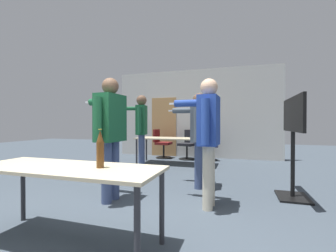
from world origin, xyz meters
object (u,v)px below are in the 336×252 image
object	(u,v)px
person_left_plaid	(141,124)
office_chair_far_left	(162,144)
tv_screen	(293,134)
office_chair_far_right	(206,147)
beer_bottle	(100,149)
person_right_polo	(198,131)
person_far_watching	(110,127)
office_chair_mid_tucked	(188,145)
person_near_casual	(208,130)

from	to	relation	value
person_left_plaid	office_chair_far_left	distance (m)	2.24
tv_screen	person_left_plaid	distance (m)	3.19
office_chair_far_right	office_chair_far_left	world-z (taller)	office_chair_far_left
tv_screen	beer_bottle	bearing A→B (deg)	-44.32
person_right_polo	beer_bottle	size ratio (longest dim) A/B	4.71
person_far_watching	person_right_polo	world-z (taller)	person_far_watching
tv_screen	office_chair_far_right	size ratio (longest dim) A/B	1.70
person_left_plaid	office_chair_far_left	bearing A→B (deg)	-7.45
office_chair_mid_tucked	office_chair_far_left	size ratio (longest dim) A/B	0.99
beer_bottle	tv_screen	bearing A→B (deg)	45.68
person_far_watching	beer_bottle	size ratio (longest dim) A/B	5.07
person_far_watching	office_chair_far_left	xyz separation A→B (m)	(-0.61, 4.12, -0.64)
person_right_polo	office_chair_far_left	world-z (taller)	person_right_polo
tv_screen	person_left_plaid	size ratio (longest dim) A/B	0.85
office_chair_mid_tucked	person_near_casual	bearing A→B (deg)	121.91
person_near_casual	person_left_plaid	xyz separation A→B (m)	(-1.81, 1.81, 0.06)
person_near_casual	beer_bottle	size ratio (longest dim) A/B	4.90
person_near_casual	person_right_polo	distance (m)	0.96
person_right_polo	person_far_watching	bearing A→B (deg)	132.46
person_near_casual	office_chair_mid_tucked	xyz separation A→B (m)	(-1.14, 3.98, -0.62)
office_chair_far_right	office_chair_mid_tucked	bearing A→B (deg)	-120.73
person_near_casual	office_chair_far_left	size ratio (longest dim) A/B	1.85
beer_bottle	person_right_polo	bearing A→B (deg)	76.52
person_left_plaid	person_right_polo	xyz separation A→B (m)	(1.52, -0.89, -0.11)
office_chair_far_right	beer_bottle	world-z (taller)	beer_bottle
person_far_watching	beer_bottle	bearing A→B (deg)	-149.32
person_left_plaid	person_far_watching	bearing A→B (deg)	177.82
person_right_polo	beer_bottle	distance (m)	2.28
person_near_casual	office_chair_far_right	bearing A→B (deg)	10.68
beer_bottle	office_chair_far_right	bearing A→B (deg)	87.04
person_far_watching	person_right_polo	distance (m)	1.58
person_left_plaid	beer_bottle	bearing A→B (deg)	-175.59
person_near_casual	person_left_plaid	world-z (taller)	person_left_plaid
person_far_watching	office_chair_far_right	size ratio (longest dim) A/B	1.99
tv_screen	person_far_watching	distance (m)	2.79
office_chair_mid_tucked	person_far_watching	bearing A→B (deg)	102.07
person_far_watching	office_chair_far_right	distance (m)	4.22
person_left_plaid	person_near_casual	bearing A→B (deg)	-148.27
person_left_plaid	person_right_polo	bearing A→B (deg)	-133.65
tv_screen	beer_bottle	distance (m)	2.89
person_near_casual	beer_bottle	bearing A→B (deg)	150.50
office_chair_mid_tucked	office_chair_far_left	world-z (taller)	office_chair_far_left
office_chair_mid_tucked	beer_bottle	xyz separation A→B (m)	(0.32, -5.28, 0.47)
office_chair_far_right	beer_bottle	bearing A→B (deg)	-25.57
office_chair_far_right	office_chair_far_left	distance (m)	1.48
person_left_plaid	office_chair_far_right	world-z (taller)	person_left_plaid
person_left_plaid	office_chair_far_left	size ratio (longest dim) A/B	1.92
tv_screen	person_far_watching	size ratio (longest dim) A/B	0.85
person_left_plaid	office_chair_far_right	bearing A→B (deg)	-44.44
office_chair_far_right	tv_screen	bearing A→B (deg)	6.56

